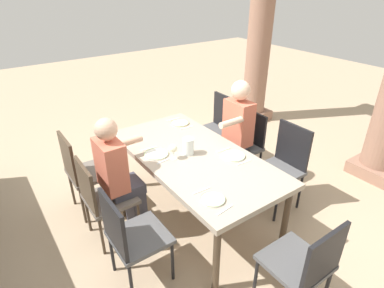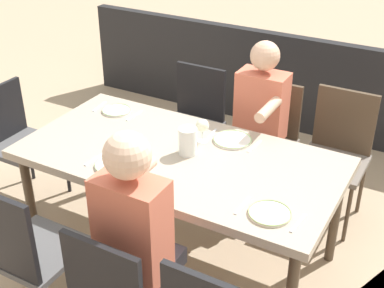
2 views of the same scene
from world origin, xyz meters
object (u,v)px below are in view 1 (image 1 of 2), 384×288
at_px(chair_head_east, 305,263).
at_px(plate_3, 213,199).
at_px(chair_east_south, 130,234).
at_px(stone_column_near, 260,32).
at_px(plate_2, 233,156).
at_px(chair_mid_south, 101,196).
at_px(plate_1, 156,154).
at_px(chair_west_south, 82,169).
at_px(dining_table, 193,160).
at_px(diner_man_white, 119,174).
at_px(diner_woman_green, 234,132).
at_px(wine_glass_1, 173,149).
at_px(water_pitcher, 188,147).
at_px(chair_mid_north, 244,142).
at_px(chair_east_north, 284,162).
at_px(chair_west_north, 217,126).
at_px(plate_0, 180,123).

distance_m(chair_head_east, plate_3, 0.81).
xyz_separation_m(chair_east_south, stone_column_near, (-1.95, 3.33, 1.00)).
xyz_separation_m(stone_column_near, plate_2, (1.80, -2.13, -0.75)).
bearing_deg(chair_mid_south, plate_2, 69.06).
distance_m(plate_1, plate_3, 0.89).
xyz_separation_m(chair_west_south, chair_head_east, (2.12, 0.91, -0.03)).
distance_m(dining_table, diner_man_white, 0.74).
distance_m(chair_west_south, diner_woman_green, 1.73).
xyz_separation_m(chair_head_east, stone_column_near, (-2.93, 2.42, 1.01)).
relative_size(wine_glass_1, plate_3, 0.77).
relative_size(chair_head_east, water_pitcher, 5.20).
relative_size(plate_3, water_pitcher, 1.19).
distance_m(dining_table, chair_west_south, 1.18).
relative_size(diner_woman_green, stone_column_near, 0.43).
distance_m(chair_mid_north, chair_head_east, 1.83).
height_order(chair_head_east, stone_column_near, stone_column_near).
bearing_deg(chair_east_north, chair_mid_north, -179.29).
bearing_deg(plate_2, chair_mid_south, -110.94).
bearing_deg(chair_west_north, stone_column_near, 118.16).
bearing_deg(diner_man_white, plate_2, 65.27).
distance_m(chair_head_east, diner_man_white, 1.76).
bearing_deg(diner_man_white, chair_mid_north, 89.89).
bearing_deg(wine_glass_1, chair_east_south, -57.30).
bearing_deg(plate_2, water_pitcher, -131.74).
distance_m(wine_glass_1, water_pitcher, 0.18).
xyz_separation_m(chair_east_north, plate_1, (-0.61, -1.22, 0.22)).
bearing_deg(diner_man_white, plate_0, 116.00).
bearing_deg(water_pitcher, diner_woman_green, 102.15).
bearing_deg(chair_east_north, chair_east_south, -90.00).
height_order(chair_head_east, plate_2, chair_head_east).
height_order(wine_glass_1, water_pitcher, water_pitcher).
relative_size(dining_table, plate_2, 8.11).
bearing_deg(plate_1, stone_column_near, 116.02).
xyz_separation_m(chair_west_south, diner_man_white, (0.52, 0.20, 0.14)).
height_order(chair_mid_north, plate_0, chair_mid_north).
xyz_separation_m(chair_west_south, wine_glass_1, (0.69, 0.71, 0.33)).
relative_size(chair_west_south, diner_woman_green, 0.71).
distance_m(diner_man_white, water_pitcher, 0.72).
relative_size(stone_column_near, plate_3, 15.23).
bearing_deg(stone_column_near, chair_head_east, -39.59).
relative_size(plate_0, plate_2, 0.93).
distance_m(chair_west_north, stone_column_near, 1.97).
bearing_deg(chair_mid_north, chair_east_north, 0.71).
bearing_deg(dining_table, chair_mid_north, 102.79).
height_order(chair_west_south, plate_3, chair_west_south).
bearing_deg(water_pitcher, plate_0, 153.53).
distance_m(chair_west_south, diner_man_white, 0.58).
distance_m(chair_west_north, diner_woman_green, 0.59).
distance_m(chair_east_south, plate_2, 1.24).
relative_size(chair_mid_south, plate_0, 4.02).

